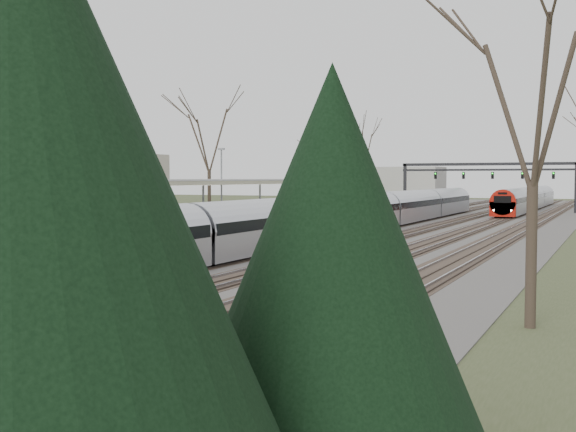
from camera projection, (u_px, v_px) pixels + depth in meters
The scene contains 10 objects.
track_bed at pixel (427, 226), 61.38m from camera, with size 24.00×160.00×0.22m.
platform at pixel (230, 232), 49.38m from camera, with size 3.50×69.00×1.00m, color #9E9B93.
canopy at pixel (195, 182), 45.11m from camera, with size 4.10×50.00×3.11m.
dome_building at pixel (88, 184), 54.96m from camera, with size 10.00×8.00×10.30m.
signal_gantry at pixel (487, 172), 88.32m from camera, with size 21.00×0.59×6.08m.
evergreen_clump at pixel (139, 297), 5.37m from camera, with size 5.90×7.10×6.50m.
tree_west_far at pixel (209, 133), 61.83m from camera, with size 5.50×5.50×11.33m.
tree_east_near at pixel (534, 89), 19.44m from camera, with size 4.50×4.50×9.27m.
train_near at pixel (354, 215), 52.77m from camera, with size 2.62×75.21×3.05m.
train_far at pixel (528, 199), 92.44m from camera, with size 2.62×45.21×3.05m.
Camera 1 is at (15.16, -5.58, 4.16)m, focal length 45.00 mm.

